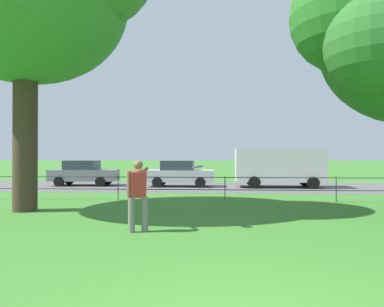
{
  "coord_description": "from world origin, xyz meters",
  "views": [
    {
      "loc": [
        -0.43,
        -3.23,
        1.81
      ],
      "look_at": [
        -1.14,
        7.98,
        1.89
      ],
      "focal_mm": 32.78,
      "sensor_mm": 36.0,
      "label": 1
    }
  ],
  "objects_px": {
    "person_thrower": "(138,193)",
    "frisbee": "(197,167)",
    "car_silver_far_right": "(180,173)",
    "car_grey_left": "(84,173)",
    "panel_van_center": "(279,165)"
  },
  "relations": [
    {
      "from": "person_thrower",
      "to": "car_silver_far_right",
      "type": "distance_m",
      "value": 12.52
    },
    {
      "from": "frisbee",
      "to": "car_silver_far_right",
      "type": "xyz_separation_m",
      "value": [
        -1.64,
        11.99,
        -0.76
      ]
    },
    {
      "from": "panel_van_center",
      "to": "person_thrower",
      "type": "bearing_deg",
      "value": -114.35
    },
    {
      "from": "car_grey_left",
      "to": "car_silver_far_right",
      "type": "bearing_deg",
      "value": -2.79
    },
    {
      "from": "frisbee",
      "to": "car_silver_far_right",
      "type": "bearing_deg",
      "value": 97.81
    },
    {
      "from": "person_thrower",
      "to": "frisbee",
      "type": "height_order",
      "value": "person_thrower"
    },
    {
      "from": "person_thrower",
      "to": "frisbee",
      "type": "distance_m",
      "value": 1.61
    },
    {
      "from": "person_thrower",
      "to": "car_grey_left",
      "type": "height_order",
      "value": "person_thrower"
    },
    {
      "from": "panel_van_center",
      "to": "car_silver_far_right",
      "type": "bearing_deg",
      "value": 178.34
    },
    {
      "from": "person_thrower",
      "to": "frisbee",
      "type": "bearing_deg",
      "value": 20.5
    },
    {
      "from": "frisbee",
      "to": "car_silver_far_right",
      "type": "relative_size",
      "value": 0.1
    },
    {
      "from": "frisbee",
      "to": "car_silver_far_right",
      "type": "distance_m",
      "value": 12.13
    },
    {
      "from": "frisbee",
      "to": "car_grey_left",
      "type": "distance_m",
      "value": 14.47
    },
    {
      "from": "car_grey_left",
      "to": "panel_van_center",
      "type": "bearing_deg",
      "value": -2.23
    },
    {
      "from": "car_grey_left",
      "to": "frisbee",
      "type": "bearing_deg",
      "value": -58.24
    }
  ]
}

